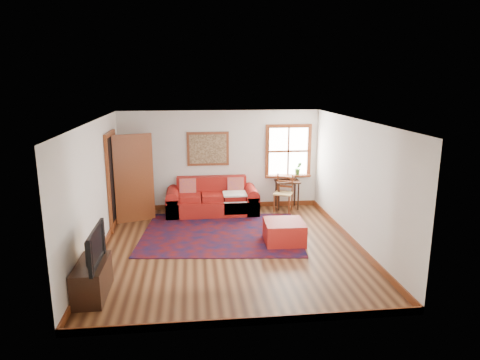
{
  "coord_description": "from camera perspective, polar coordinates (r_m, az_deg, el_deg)",
  "views": [
    {
      "loc": [
        -0.7,
        -7.87,
        3.25
      ],
      "look_at": [
        0.27,
        0.6,
        1.23
      ],
      "focal_mm": 32.0,
      "sensor_mm": 36.0,
      "label": 1
    }
  ],
  "objects": [
    {
      "name": "ladder_back_chair",
      "position": [
        10.77,
        5.86,
        -1.52
      ],
      "size": [
        0.57,
        0.56,
        0.93
      ],
      "color": "tan",
      "rests_on": "ground"
    },
    {
      "name": "window",
      "position": [
        11.03,
        6.61,
        3.12
      ],
      "size": [
        1.18,
        0.2,
        1.38
      ],
      "color": "white",
      "rests_on": "ground"
    },
    {
      "name": "room_envelope",
      "position": [
        8.07,
        -1.41,
        1.89
      ],
      "size": [
        5.04,
        5.54,
        2.52
      ],
      "color": "silver",
      "rests_on": "ground"
    },
    {
      "name": "red_ottoman",
      "position": [
        8.78,
        5.9,
        -6.92
      ],
      "size": [
        0.81,
        0.81,
        0.45
      ],
      "primitive_type": "cube",
      "rotation": [
        0.0,
        0.0,
        -0.04
      ],
      "color": "maroon",
      "rests_on": "ground"
    },
    {
      "name": "media_cabinet",
      "position": [
        7.06,
        -19.12,
        -12.42
      ],
      "size": [
        0.44,
        0.98,
        0.54
      ],
      "primitive_type": "cube",
      "color": "#331B11",
      "rests_on": "ground"
    },
    {
      "name": "ground",
      "position": [
        8.54,
        -1.34,
        -9.06
      ],
      "size": [
        5.5,
        5.5,
        0.0
      ],
      "primitive_type": "plane",
      "color": "#3B1E10",
      "rests_on": "ground"
    },
    {
      "name": "television",
      "position": [
        6.8,
        -19.4,
        -8.39
      ],
      "size": [
        0.13,
        0.99,
        0.57
      ],
      "primitive_type": "imported",
      "rotation": [
        0.0,
        0.0,
        1.57
      ],
      "color": "black",
      "rests_on": "media_cabinet"
    },
    {
      "name": "framed_artwork",
      "position": [
        10.72,
        -4.3,
        4.16
      ],
      "size": [
        1.05,
        0.07,
        0.85
      ],
      "color": "brown",
      "rests_on": "ground"
    },
    {
      "name": "red_leather_sofa",
      "position": [
        10.61,
        -3.69,
        -2.9
      ],
      "size": [
        2.24,
        0.92,
        0.87
      ],
      "color": "maroon",
      "rests_on": "ground"
    },
    {
      "name": "side_table",
      "position": [
        10.99,
        6.32,
        -0.72
      ],
      "size": [
        0.6,
        0.45,
        0.72
      ],
      "color": "#331B11",
      "rests_on": "ground"
    },
    {
      "name": "doorway",
      "position": [
        10.01,
        -15.0,
        0.27
      ],
      "size": [
        0.89,
        1.08,
        2.14
      ],
      "color": "black",
      "rests_on": "ground"
    },
    {
      "name": "candle_hurricane",
      "position": [
        7.26,
        -18.31,
        -8.62
      ],
      "size": [
        0.12,
        0.12,
        0.18
      ],
      "color": "silver",
      "rests_on": "media_cabinet"
    },
    {
      "name": "persian_rug",
      "position": [
        9.3,
        -2.53,
        -7.09
      ],
      "size": [
        3.59,
        3.0,
        0.02
      ],
      "primitive_type": "cube",
      "rotation": [
        0.0,
        0.0,
        -0.1
      ],
      "color": "#4E0B0B",
      "rests_on": "ground"
    }
  ]
}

